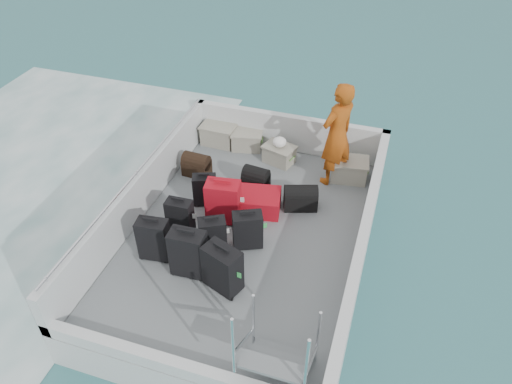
{
  "coord_description": "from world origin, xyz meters",
  "views": [
    {
      "loc": [
        1.85,
        -5.18,
        5.86
      ],
      "look_at": [
        -0.01,
        0.55,
        1.0
      ],
      "focal_mm": 35.0,
      "sensor_mm": 36.0,
      "label": 1
    }
  ],
  "objects_px": {
    "crate_0": "(219,135)",
    "passenger": "(337,135)",
    "suitcase_3": "(188,254)",
    "suitcase_8": "(255,202)",
    "suitcase_1": "(180,217)",
    "crate_3": "(349,170)",
    "suitcase_4": "(213,236)",
    "suitcase_2": "(205,190)",
    "suitcase_6": "(222,269)",
    "crate_1": "(247,141)",
    "suitcase_5": "(223,202)",
    "suitcase_0": "(154,240)",
    "suitcase_7": "(248,231)",
    "crate_2": "(279,155)"
  },
  "relations": [
    {
      "from": "suitcase_8",
      "to": "crate_0",
      "type": "xyz_separation_m",
      "value": [
        -1.24,
        1.63,
        0.02
      ]
    },
    {
      "from": "crate_2",
      "to": "suitcase_0",
      "type": "bearing_deg",
      "value": -110.21
    },
    {
      "from": "suitcase_7",
      "to": "suitcase_5",
      "type": "bearing_deg",
      "value": 116.62
    },
    {
      "from": "suitcase_3",
      "to": "suitcase_6",
      "type": "height_order",
      "value": "suitcase_3"
    },
    {
      "from": "suitcase_6",
      "to": "crate_1",
      "type": "height_order",
      "value": "suitcase_6"
    },
    {
      "from": "crate_0",
      "to": "passenger",
      "type": "distance_m",
      "value": 2.42
    },
    {
      "from": "suitcase_1",
      "to": "suitcase_8",
      "type": "height_order",
      "value": "suitcase_1"
    },
    {
      "from": "suitcase_1",
      "to": "crate_3",
      "type": "distance_m",
      "value": 3.03
    },
    {
      "from": "suitcase_0",
      "to": "suitcase_3",
      "type": "relative_size",
      "value": 0.91
    },
    {
      "from": "suitcase_4",
      "to": "crate_0",
      "type": "relative_size",
      "value": 0.96
    },
    {
      "from": "suitcase_5",
      "to": "passenger",
      "type": "distance_m",
      "value": 2.15
    },
    {
      "from": "suitcase_4",
      "to": "passenger",
      "type": "distance_m",
      "value": 2.64
    },
    {
      "from": "passenger",
      "to": "suitcase_5",
      "type": "bearing_deg",
      "value": -8.26
    },
    {
      "from": "suitcase_1",
      "to": "crate_3",
      "type": "relative_size",
      "value": 0.99
    },
    {
      "from": "suitcase_2",
      "to": "suitcase_4",
      "type": "xyz_separation_m",
      "value": [
        0.52,
        -0.96,
        0.02
      ]
    },
    {
      "from": "suitcase_5",
      "to": "suitcase_4",
      "type": "bearing_deg",
      "value": -90.35
    },
    {
      "from": "suitcase_4",
      "to": "suitcase_2",
      "type": "bearing_deg",
      "value": 91.07
    },
    {
      "from": "suitcase_4",
      "to": "suitcase_5",
      "type": "xyz_separation_m",
      "value": [
        -0.09,
        0.68,
        0.06
      ]
    },
    {
      "from": "suitcase_1",
      "to": "suitcase_5",
      "type": "relative_size",
      "value": 0.82
    },
    {
      "from": "suitcase_1",
      "to": "crate_1",
      "type": "xyz_separation_m",
      "value": [
        0.22,
        2.45,
        -0.13
      ]
    },
    {
      "from": "crate_1",
      "to": "suitcase_5",
      "type": "bearing_deg",
      "value": -81.36
    },
    {
      "from": "suitcase_2",
      "to": "passenger",
      "type": "xyz_separation_m",
      "value": [
        1.83,
        1.25,
        0.64
      ]
    },
    {
      "from": "suitcase_7",
      "to": "crate_3",
      "type": "relative_size",
      "value": 1.02
    },
    {
      "from": "suitcase_0",
      "to": "passenger",
      "type": "bearing_deg",
      "value": 44.73
    },
    {
      "from": "suitcase_0",
      "to": "suitcase_1",
      "type": "xyz_separation_m",
      "value": [
        0.12,
        0.6,
        -0.04
      ]
    },
    {
      "from": "suitcase_0",
      "to": "suitcase_5",
      "type": "height_order",
      "value": "suitcase_5"
    },
    {
      "from": "suitcase_4",
      "to": "crate_1",
      "type": "relative_size",
      "value": 1.09
    },
    {
      "from": "suitcase_7",
      "to": "crate_3",
      "type": "height_order",
      "value": "suitcase_7"
    },
    {
      "from": "suitcase_5",
      "to": "crate_0",
      "type": "xyz_separation_m",
      "value": [
        -0.86,
        2.01,
        -0.17
      ]
    },
    {
      "from": "crate_1",
      "to": "crate_2",
      "type": "distance_m",
      "value": 0.74
    },
    {
      "from": "suitcase_1",
      "to": "crate_1",
      "type": "bearing_deg",
      "value": 83.08
    },
    {
      "from": "suitcase_4",
      "to": "suitcase_1",
      "type": "bearing_deg",
      "value": 132.06
    },
    {
      "from": "suitcase_5",
      "to": "suitcase_7",
      "type": "bearing_deg",
      "value": -46.89
    },
    {
      "from": "suitcase_2",
      "to": "crate_0",
      "type": "xyz_separation_m",
      "value": [
        -0.44,
        1.73,
        -0.09
      ]
    },
    {
      "from": "crate_0",
      "to": "suitcase_5",
      "type": "bearing_deg",
      "value": -66.76
    },
    {
      "from": "crate_1",
      "to": "crate_2",
      "type": "xyz_separation_m",
      "value": [
        0.7,
        -0.25,
        -0.01
      ]
    },
    {
      "from": "suitcase_3",
      "to": "suitcase_4",
      "type": "bearing_deg",
      "value": 70.63
    },
    {
      "from": "suitcase_2",
      "to": "suitcase_8",
      "type": "bearing_deg",
      "value": -13.25
    },
    {
      "from": "suitcase_1",
      "to": "suitcase_2",
      "type": "distance_m",
      "value": 0.73
    },
    {
      "from": "suitcase_2",
      "to": "suitcase_6",
      "type": "bearing_deg",
      "value": -79.96
    },
    {
      "from": "suitcase_3",
      "to": "suitcase_4",
      "type": "distance_m",
      "value": 0.52
    },
    {
      "from": "crate_1",
      "to": "passenger",
      "type": "relative_size",
      "value": 0.29
    },
    {
      "from": "suitcase_1",
      "to": "suitcase_2",
      "type": "relative_size",
      "value": 1.08
    },
    {
      "from": "crate_0",
      "to": "crate_3",
      "type": "relative_size",
      "value": 1.02
    },
    {
      "from": "suitcase_0",
      "to": "crate_1",
      "type": "height_order",
      "value": "suitcase_0"
    },
    {
      "from": "suitcase_2",
      "to": "suitcase_5",
      "type": "xyz_separation_m",
      "value": [
        0.43,
        -0.28,
        0.08
      ]
    },
    {
      "from": "suitcase_6",
      "to": "passenger",
      "type": "xyz_separation_m",
      "value": [
        0.93,
        2.8,
        0.56
      ]
    },
    {
      "from": "crate_0",
      "to": "passenger",
      "type": "bearing_deg",
      "value": -11.84
    },
    {
      "from": "suitcase_3",
      "to": "suitcase_8",
      "type": "distance_m",
      "value": 1.62
    },
    {
      "from": "suitcase_1",
      "to": "suitcase_7",
      "type": "height_order",
      "value": "suitcase_7"
    }
  ]
}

